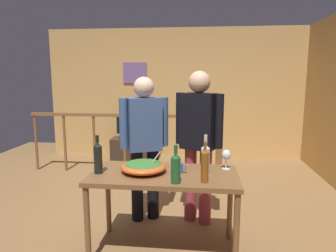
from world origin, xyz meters
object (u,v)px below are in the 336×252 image
(wine_bottle_clear, at_px, (205,157))
(stair_railing, at_px, (152,135))
(wine_glass, at_px, (226,156))
(serving_table, at_px, (164,182))
(framed_picture, at_px, (135,73))
(tv_console, at_px, (135,149))
(wine_bottle_green, at_px, (176,168))
(salad_bowl, at_px, (144,166))
(person_standing_left, at_px, (144,138))
(mug_blue, at_px, (178,168))
(wine_bottle_dark, at_px, (98,157))
(wine_bottle_amber, at_px, (205,165))
(flat_screen_tv, at_px, (134,124))
(person_standing_right, at_px, (199,136))

(wine_bottle_clear, bearing_deg, stair_railing, 111.14)
(wine_glass, bearing_deg, serving_table, -161.62)
(framed_picture, bearing_deg, tv_console, -82.37)
(wine_bottle_green, bearing_deg, salad_bowl, 141.52)
(serving_table, bearing_deg, person_standing_left, 115.18)
(wine_glass, distance_m, mug_blue, 0.47)
(framed_picture, distance_m, wine_bottle_clear, 3.66)
(framed_picture, distance_m, mug_blue, 3.65)
(wine_bottle_dark, distance_m, wine_bottle_amber, 0.95)
(salad_bowl, bearing_deg, tv_console, 103.98)
(wine_bottle_green, bearing_deg, serving_table, 117.62)
(salad_bowl, xyz_separation_m, wine_bottle_clear, (0.55, 0.07, 0.08))
(salad_bowl, xyz_separation_m, mug_blue, (0.31, 0.01, -0.01))
(framed_picture, relative_size, flat_screen_tv, 0.69)
(mug_blue, bearing_deg, person_standing_left, 124.80)
(tv_console, height_order, wine_bottle_green, wine_bottle_green)
(tv_console, height_order, mug_blue, mug_blue)
(flat_screen_tv, relative_size, serving_table, 0.52)
(salad_bowl, bearing_deg, stair_railing, 97.24)
(framed_picture, bearing_deg, salad_bowl, -76.56)
(framed_picture, height_order, stair_railing, framed_picture)
(person_standing_left, distance_m, person_standing_right, 0.59)
(tv_console, height_order, wine_bottle_clear, wine_bottle_clear)
(serving_table, relative_size, wine_bottle_clear, 3.84)
(wine_glass, relative_size, wine_bottle_clear, 0.54)
(flat_screen_tv, distance_m, salad_bowl, 3.16)
(wine_bottle_amber, height_order, person_standing_left, person_standing_left)
(stair_railing, height_order, flat_screen_tv, stair_railing)
(stair_railing, bearing_deg, person_standing_right, -64.59)
(framed_picture, height_order, wine_bottle_dark, framed_picture)
(framed_picture, relative_size, wine_glass, 2.57)
(framed_picture, distance_m, stair_railing, 1.63)
(tv_console, distance_m, wine_bottle_amber, 3.61)
(wine_glass, xyz_separation_m, wine_bottle_amber, (-0.20, -0.38, 0.01))
(stair_railing, xyz_separation_m, serving_table, (0.47, -2.23, 0.02))
(framed_picture, height_order, wine_bottle_clear, framed_picture)
(flat_screen_tv, height_order, wine_bottle_clear, wine_bottle_clear)
(wine_bottle_green, bearing_deg, tv_console, 107.94)
(flat_screen_tv, bearing_deg, wine_glass, -62.32)
(stair_railing, bearing_deg, wine_bottle_amber, -71.18)
(person_standing_right, bearing_deg, serving_table, 88.66)
(framed_picture, height_order, salad_bowl, framed_picture)
(serving_table, bearing_deg, framed_picture, 106.36)
(serving_table, bearing_deg, wine_bottle_green, -62.38)
(flat_screen_tv, relative_size, salad_bowl, 1.66)
(framed_picture, relative_size, tv_console, 0.52)
(stair_railing, bearing_deg, mug_blue, -74.97)
(serving_table, bearing_deg, wine_bottle_amber, -28.41)
(wine_bottle_dark, bearing_deg, stair_railing, 87.23)
(wine_bottle_amber, bearing_deg, serving_table, 151.59)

